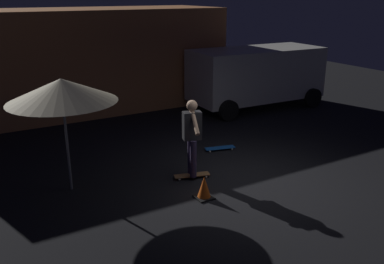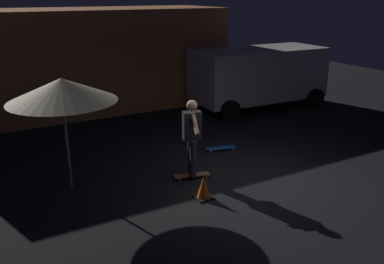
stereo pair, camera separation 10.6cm
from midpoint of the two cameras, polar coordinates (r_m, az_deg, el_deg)
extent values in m
plane|color=black|center=(9.06, 7.90, -6.67)|extent=(28.00, 28.00, 0.00)
cube|color=#C67A47|center=(14.76, -14.86, 9.53)|extent=(9.82, 3.27, 3.33)
cube|color=silver|center=(14.65, 9.29, 7.90)|extent=(4.66, 2.04, 1.70)
cube|color=black|center=(16.05, 16.03, 9.62)|extent=(0.11, 1.75, 0.64)
cylinder|color=black|center=(16.64, 12.00, 6.02)|extent=(0.67, 0.24, 0.66)
cylinder|color=black|center=(15.21, 16.68, 4.47)|extent=(0.67, 0.24, 0.66)
cylinder|color=black|center=(14.72, 1.30, 4.81)|extent=(0.67, 0.24, 0.66)
cylinder|color=black|center=(13.08, 5.46, 2.95)|extent=(0.67, 0.24, 0.66)
cylinder|color=slate|center=(8.58, -16.43, -0.81)|extent=(0.05, 0.05, 2.20)
cone|color=beige|center=(8.32, -17.04, 5.54)|extent=(2.10, 2.10, 0.45)
cube|color=olive|center=(9.11, 0.34, -5.91)|extent=(0.81, 0.40, 0.02)
sphere|color=silver|center=(9.27, 2.01, -5.71)|extent=(0.05, 0.05, 0.05)
sphere|color=silver|center=(9.12, 2.30, -6.13)|extent=(0.05, 0.05, 0.05)
sphere|color=silver|center=(9.14, -1.63, -6.08)|extent=(0.05, 0.05, 0.05)
sphere|color=silver|center=(8.99, -1.40, -6.52)|extent=(0.05, 0.05, 0.05)
cube|color=#1959B2|center=(10.67, 4.27, -2.19)|extent=(0.81, 0.38, 0.02)
sphere|color=silver|center=(10.86, 5.60, -2.05)|extent=(0.05, 0.05, 0.05)
sphere|color=silver|center=(10.71, 5.93, -2.36)|extent=(0.05, 0.05, 0.05)
sphere|color=silver|center=(10.67, 2.59, -2.36)|extent=(0.05, 0.05, 0.05)
sphere|color=silver|center=(10.52, 2.88, -2.68)|extent=(0.05, 0.05, 0.05)
cylinder|color=#382D4C|center=(9.04, 0.17, -3.21)|extent=(0.14, 0.14, 0.82)
cylinder|color=#382D4C|center=(8.84, 0.51, -3.72)|extent=(0.14, 0.14, 0.82)
cube|color=#262628|center=(8.70, 0.35, 0.87)|extent=(0.42, 0.31, 0.60)
sphere|color=tan|center=(8.58, 0.36, 3.64)|extent=(0.23, 0.23, 0.23)
cylinder|color=tan|center=(8.86, 0.00, 2.22)|extent=(0.23, 0.55, 0.46)
cylinder|color=tan|center=(8.45, 0.72, 1.40)|extent=(0.23, 0.55, 0.46)
cube|color=black|center=(8.28, 1.95, -8.91)|extent=(0.34, 0.34, 0.03)
cone|color=#EA5914|center=(8.18, 1.96, -7.58)|extent=(0.28, 0.28, 0.46)
camera|label=1|loc=(0.05, -89.65, 0.12)|focal=38.96mm
camera|label=2|loc=(0.05, 90.35, -0.12)|focal=38.96mm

